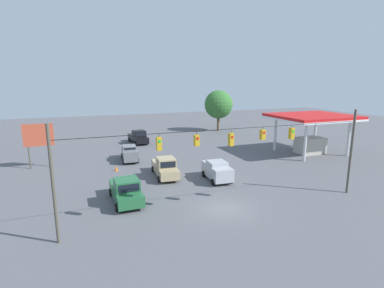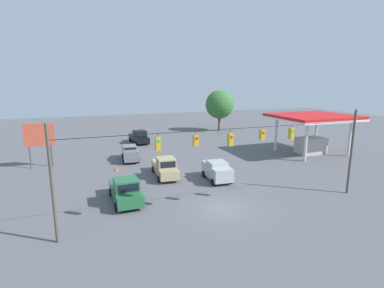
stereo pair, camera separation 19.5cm
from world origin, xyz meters
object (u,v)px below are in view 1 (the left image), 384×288
at_px(traffic_cone_third, 122,178).
at_px(pickup_truck_black_withflow_deep, 138,137).
at_px(traffic_cone_second, 126,189).
at_px(traffic_cone_nearest, 134,203).
at_px(sedan_silver_crossing_near, 217,170).
at_px(tree_horizon_left, 219,105).
at_px(gas_station, 312,125).
at_px(traffic_cone_fourth, 116,168).
at_px(pickup_truck_tan_withflow_mid, 165,167).
at_px(pickup_truck_green_parked_shoulder, 126,191).
at_px(sedan_grey_withflow_far, 130,153).
at_px(roadside_billboard, 38,138).
at_px(overhead_signal_span, 231,153).

bearing_deg(traffic_cone_third, pickup_truck_black_withflow_deep, -106.15).
bearing_deg(traffic_cone_second, traffic_cone_nearest, 91.75).
xyz_separation_m(pickup_truck_black_withflow_deep, traffic_cone_nearest, (5.10, 24.48, -0.69)).
distance_m(sedan_silver_crossing_near, tree_horizon_left, 30.69).
relative_size(sedan_silver_crossing_near, gas_station, 0.42).
xyz_separation_m(traffic_cone_fourth, gas_station, (-26.05, 1.02, 3.60)).
xyz_separation_m(pickup_truck_tan_withflow_mid, traffic_cone_second, (4.53, 3.03, -0.69)).
relative_size(pickup_truck_green_parked_shoulder, traffic_cone_third, 9.28).
height_order(traffic_cone_nearest, traffic_cone_fourth, same).
bearing_deg(gas_station, traffic_cone_second, 12.60).
xyz_separation_m(traffic_cone_second, traffic_cone_third, (-0.10, -3.33, 0.00)).
bearing_deg(sedan_grey_withflow_far, traffic_cone_second, 78.82).
relative_size(sedan_silver_crossing_near, roadside_billboard, 0.84).
bearing_deg(pickup_truck_tan_withflow_mid, sedan_silver_crossing_near, 146.97).
distance_m(pickup_truck_green_parked_shoulder, gas_station, 27.74).
bearing_deg(sedan_grey_withflow_far, pickup_truck_black_withflow_deep, -106.80).
height_order(pickup_truck_black_withflow_deep, gas_station, gas_station).
bearing_deg(pickup_truck_tan_withflow_mid, roadside_billboard, -33.51).
xyz_separation_m(pickup_truck_green_parked_shoulder, traffic_cone_nearest, (-0.43, 1.18, -0.69)).
xyz_separation_m(overhead_signal_span, pickup_truck_black_withflow_deep, (1.39, -28.25, -3.74)).
relative_size(overhead_signal_span, traffic_cone_nearest, 41.91).
relative_size(traffic_cone_fourth, gas_station, 0.06).
xyz_separation_m(sedan_silver_crossing_near, tree_horizon_left, (-13.35, -27.31, 4.22)).
height_order(sedan_grey_withflow_far, traffic_cone_fourth, sedan_grey_withflow_far).
xyz_separation_m(traffic_cone_second, traffic_cone_fourth, (0.02, -6.84, 0.00)).
height_order(traffic_cone_nearest, roadside_billboard, roadside_billboard).
distance_m(traffic_cone_nearest, tree_horizon_left, 38.43).
bearing_deg(tree_horizon_left, sedan_grey_withflow_far, 39.23).
xyz_separation_m(sedan_grey_withflow_far, traffic_cone_nearest, (2.02, 14.27, -0.72)).
height_order(pickup_truck_tan_withflow_mid, sedan_grey_withflow_far, pickup_truck_tan_withflow_mid).
bearing_deg(traffic_cone_second, tree_horizon_left, -129.37).
distance_m(traffic_cone_nearest, traffic_cone_third, 6.83).
bearing_deg(sedan_silver_crossing_near, traffic_cone_third, -19.99).
distance_m(traffic_cone_fourth, roadside_billboard, 9.62).
bearing_deg(overhead_signal_span, tree_horizon_left, -114.59).
height_order(sedan_silver_crossing_near, gas_station, gas_station).
relative_size(traffic_cone_third, tree_horizon_left, 0.07).
bearing_deg(traffic_cone_nearest, pickup_truck_green_parked_shoulder, -69.92).
bearing_deg(overhead_signal_span, pickup_truck_tan_withflow_mid, -78.61).
xyz_separation_m(pickup_truck_black_withflow_deep, traffic_cone_third, (5.11, 17.65, -0.69)).
bearing_deg(sedan_silver_crossing_near, gas_station, -161.20).
bearing_deg(pickup_truck_black_withflow_deep, sedan_grey_withflow_far, 73.20).
bearing_deg(gas_station, pickup_truck_green_parked_shoulder, 17.16).
bearing_deg(traffic_cone_third, gas_station, -174.52).
bearing_deg(gas_station, roadside_billboard, -9.13).
xyz_separation_m(sedan_grey_withflow_far, traffic_cone_third, (2.03, 7.44, -0.72)).
height_order(traffic_cone_second, tree_horizon_left, tree_horizon_left).
xyz_separation_m(pickup_truck_tan_withflow_mid, gas_station, (-21.50, -2.79, 2.91)).
xyz_separation_m(overhead_signal_span, traffic_cone_second, (6.60, -7.26, -4.43)).
relative_size(overhead_signal_span, traffic_cone_second, 41.91).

